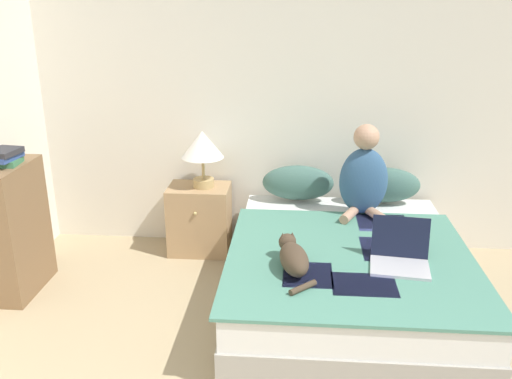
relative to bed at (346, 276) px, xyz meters
The scene contains 11 objects.
wall_back 1.49m from the bed, 103.89° to the left, with size 5.41×0.05×2.55m.
bed is the anchor object (origin of this frame).
pillow_near 0.97m from the bed, 112.32° to the left, with size 0.57×0.22×0.28m.
pillow_far 0.97m from the bed, 67.70° to the left, with size 0.57×0.22×0.28m.
person_sitting 0.78m from the bed, 75.56° to the left, with size 0.36×0.35×0.68m.
cat_tabby 0.61m from the bed, 132.82° to the right, with size 0.25×0.53×0.17m.
laptop_open 0.49m from the bed, 43.60° to the right, with size 0.38×0.35×0.27m.
nightstand 1.38m from the bed, 145.62° to the left, with size 0.49×0.38×0.56m.
table_lamp 1.50m from the bed, 144.55° to the left, with size 0.33×0.33×0.46m.
bookshelf 2.32m from the bed, behind, with size 0.25×0.56×0.94m.
book_stack_top 2.42m from the bed, behind, with size 0.21×0.25×0.11m.
Camera 1 is at (-0.09, -0.54, 1.99)m, focal length 38.00 mm.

